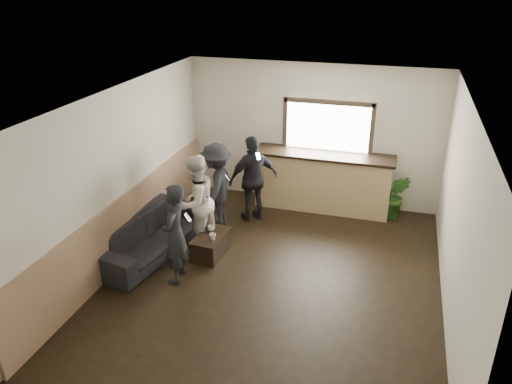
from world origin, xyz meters
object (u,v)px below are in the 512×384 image
(cup_a, at_px, (211,228))
(person_b, at_px, (195,202))
(sofa, at_px, (151,235))
(person_c, at_px, (216,187))
(coffee_table, at_px, (211,244))
(cup_b, at_px, (213,237))
(person_d, at_px, (253,179))
(bar_counter, at_px, (323,178))
(person_a, at_px, (175,234))
(potted_plant, at_px, (395,196))

(cup_a, bearing_deg, person_b, 168.07)
(person_b, bearing_deg, cup_a, 97.21)
(sofa, xyz_separation_m, person_c, (0.74, 1.16, 0.48))
(coffee_table, xyz_separation_m, person_b, (-0.34, 0.20, 0.65))
(sofa, xyz_separation_m, person_b, (0.64, 0.44, 0.49))
(cup_b, bearing_deg, coffee_table, 121.70)
(cup_b, distance_m, person_d, 1.63)
(bar_counter, height_order, person_c, bar_counter)
(coffee_table, relative_size, person_c, 0.49)
(sofa, xyz_separation_m, person_d, (1.28, 1.67, 0.49))
(sofa, bearing_deg, person_a, -118.24)
(cup_b, distance_m, person_a, 0.87)
(coffee_table, relative_size, person_a, 0.50)
(coffee_table, xyz_separation_m, person_d, (0.30, 1.43, 0.65))
(person_b, bearing_deg, potted_plant, 141.56)
(potted_plant, bearing_deg, person_d, -162.51)
(sofa, height_order, cup_b, sofa)
(coffee_table, relative_size, cup_b, 7.35)
(bar_counter, relative_size, cup_b, 25.02)
(coffee_table, bearing_deg, potted_plant, 37.95)
(sofa, bearing_deg, cup_a, -56.80)
(cup_a, xyz_separation_m, person_d, (0.35, 1.29, 0.43))
(bar_counter, xyz_separation_m, person_d, (-1.17, -0.86, 0.18))
(sofa, height_order, person_a, person_a)
(person_a, bearing_deg, sofa, -135.78)
(sofa, xyz_separation_m, cup_b, (1.06, 0.11, 0.07))
(sofa, distance_m, person_c, 1.46)
(bar_counter, bearing_deg, coffee_table, -122.77)
(cup_b, relative_size, person_c, 0.07)
(bar_counter, relative_size, potted_plant, 3.03)
(person_b, bearing_deg, person_c, -169.07)
(person_c, relative_size, person_d, 0.98)
(sofa, height_order, coffee_table, sofa)
(person_b, distance_m, person_c, 0.73)
(sofa, relative_size, person_a, 1.45)
(coffee_table, height_order, cup_b, cup_b)
(person_a, bearing_deg, person_d, 160.26)
(bar_counter, bearing_deg, cup_b, -119.93)
(sofa, height_order, cup_a, sofa)
(sofa, distance_m, person_a, 1.06)
(cup_b, distance_m, person_b, 0.68)
(sofa, bearing_deg, person_d, -26.39)
(potted_plant, distance_m, person_a, 4.40)
(cup_a, bearing_deg, cup_b, -63.94)
(coffee_table, bearing_deg, bar_counter, 57.23)
(potted_plant, bearing_deg, coffee_table, -142.05)
(potted_plant, xyz_separation_m, person_c, (-3.11, -1.32, 0.36))
(coffee_table, bearing_deg, sofa, -166.43)
(coffee_table, distance_m, person_a, 1.07)
(bar_counter, relative_size, person_d, 1.64)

